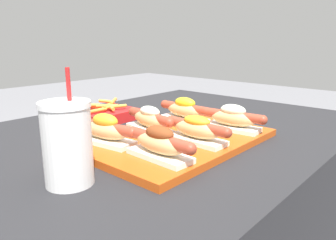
{
  "coord_description": "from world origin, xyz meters",
  "views": [
    {
      "loc": [
        -0.61,
        -0.65,
        0.97
      ],
      "look_at": [
        0.02,
        -0.09,
        0.76
      ],
      "focal_mm": 35.0,
      "sensor_mm": 36.0,
      "label": 1
    }
  ],
  "objects_px": {
    "serving_tray": "(174,139)",
    "sauce_bowl": "(215,115)",
    "hot_dog_3": "(106,130)",
    "hot_dog_5": "(185,110)",
    "drink_cup": "(67,143)",
    "hot_dog_0": "(160,143)",
    "hot_dog_2": "(233,118)",
    "hot_dog_4": "(150,119)",
    "fries_basket": "(106,114)",
    "hot_dog_1": "(197,129)"
  },
  "relations": [
    {
      "from": "serving_tray",
      "to": "drink_cup",
      "type": "relative_size",
      "value": 2.22
    },
    {
      "from": "hot_dog_4",
      "to": "hot_dog_5",
      "type": "distance_m",
      "value": 0.16
    },
    {
      "from": "drink_cup",
      "to": "fries_basket",
      "type": "bearing_deg",
      "value": 44.33
    },
    {
      "from": "drink_cup",
      "to": "hot_dog_0",
      "type": "bearing_deg",
      "value": -20.84
    },
    {
      "from": "drink_cup",
      "to": "sauce_bowl",
      "type": "bearing_deg",
      "value": 7.6
    },
    {
      "from": "serving_tray",
      "to": "fries_basket",
      "type": "distance_m",
      "value": 0.33
    },
    {
      "from": "hot_dog_2",
      "to": "sauce_bowl",
      "type": "height_order",
      "value": "hot_dog_2"
    },
    {
      "from": "hot_dog_1",
      "to": "serving_tray",
      "type": "bearing_deg",
      "value": 87.41
    },
    {
      "from": "hot_dog_2",
      "to": "hot_dog_1",
      "type": "bearing_deg",
      "value": 177.28
    },
    {
      "from": "hot_dog_1",
      "to": "hot_dog_4",
      "type": "relative_size",
      "value": 1.01
    },
    {
      "from": "fries_basket",
      "to": "hot_dog_0",
      "type": "bearing_deg",
      "value": -113.36
    },
    {
      "from": "hot_dog_1",
      "to": "hot_dog_3",
      "type": "distance_m",
      "value": 0.22
    },
    {
      "from": "hot_dog_4",
      "to": "hot_dog_5",
      "type": "xyz_separation_m",
      "value": [
        0.16,
        0.0,
        0.0
      ]
    },
    {
      "from": "hot_dog_3",
      "to": "hot_dog_5",
      "type": "relative_size",
      "value": 0.99
    },
    {
      "from": "hot_dog_3",
      "to": "hot_dog_4",
      "type": "xyz_separation_m",
      "value": [
        0.15,
        -0.0,
        -0.0
      ]
    },
    {
      "from": "sauce_bowl",
      "to": "fries_basket",
      "type": "height_order",
      "value": "fries_basket"
    },
    {
      "from": "hot_dog_4",
      "to": "hot_dog_2",
      "type": "bearing_deg",
      "value": -45.48
    },
    {
      "from": "hot_dog_3",
      "to": "drink_cup",
      "type": "relative_size",
      "value": 0.89
    },
    {
      "from": "fries_basket",
      "to": "hot_dog_3",
      "type": "bearing_deg",
      "value": -127.78
    },
    {
      "from": "serving_tray",
      "to": "hot_dog_3",
      "type": "height_order",
      "value": "hot_dog_3"
    },
    {
      "from": "drink_cup",
      "to": "fries_basket",
      "type": "xyz_separation_m",
      "value": [
        0.36,
        0.35,
        -0.06
      ]
    },
    {
      "from": "hot_dog_3",
      "to": "hot_dog_1",
      "type": "bearing_deg",
      "value": -46.24
    },
    {
      "from": "hot_dog_0",
      "to": "sauce_bowl",
      "type": "relative_size",
      "value": 3.39
    },
    {
      "from": "drink_cup",
      "to": "hot_dog_1",
      "type": "bearing_deg",
      "value": -10.77
    },
    {
      "from": "hot_dog_0",
      "to": "sauce_bowl",
      "type": "distance_m",
      "value": 0.46
    },
    {
      "from": "serving_tray",
      "to": "sauce_bowl",
      "type": "distance_m",
      "value": 0.3
    },
    {
      "from": "serving_tray",
      "to": "drink_cup",
      "type": "xyz_separation_m",
      "value": [
        -0.32,
        -0.02,
        0.07
      ]
    },
    {
      "from": "serving_tray",
      "to": "hot_dog_3",
      "type": "distance_m",
      "value": 0.18
    },
    {
      "from": "hot_dog_1",
      "to": "hot_dog_3",
      "type": "relative_size",
      "value": 1.01
    },
    {
      "from": "hot_dog_2",
      "to": "hot_dog_5",
      "type": "relative_size",
      "value": 1.0
    },
    {
      "from": "hot_dog_0",
      "to": "fries_basket",
      "type": "xyz_separation_m",
      "value": [
        0.18,
        0.42,
        -0.03
      ]
    },
    {
      "from": "sauce_bowl",
      "to": "drink_cup",
      "type": "xyz_separation_m",
      "value": [
        -0.62,
        -0.08,
        0.07
      ]
    },
    {
      "from": "hot_dog_1",
      "to": "fries_basket",
      "type": "height_order",
      "value": "hot_dog_1"
    },
    {
      "from": "hot_dog_5",
      "to": "sauce_bowl",
      "type": "xyz_separation_m",
      "value": [
        0.15,
        -0.02,
        -0.04
      ]
    },
    {
      "from": "hot_dog_5",
      "to": "fries_basket",
      "type": "xyz_separation_m",
      "value": [
        -0.11,
        0.25,
        -0.03
      ]
    },
    {
      "from": "hot_dog_3",
      "to": "hot_dog_2",
      "type": "bearing_deg",
      "value": -28.38
    },
    {
      "from": "hot_dog_2",
      "to": "hot_dog_4",
      "type": "xyz_separation_m",
      "value": [
        -0.16,
        0.16,
        -0.0
      ]
    },
    {
      "from": "hot_dog_1",
      "to": "sauce_bowl",
      "type": "relative_size",
      "value": 3.4
    },
    {
      "from": "serving_tray",
      "to": "hot_dog_5",
      "type": "relative_size",
      "value": 2.47
    },
    {
      "from": "hot_dog_4",
      "to": "sauce_bowl",
      "type": "relative_size",
      "value": 3.35
    },
    {
      "from": "hot_dog_0",
      "to": "fries_basket",
      "type": "relative_size",
      "value": 1.07
    },
    {
      "from": "hot_dog_4",
      "to": "drink_cup",
      "type": "distance_m",
      "value": 0.33
    },
    {
      "from": "hot_dog_4",
      "to": "hot_dog_5",
      "type": "height_order",
      "value": "hot_dog_5"
    },
    {
      "from": "hot_dog_3",
      "to": "drink_cup",
      "type": "distance_m",
      "value": 0.19
    },
    {
      "from": "serving_tray",
      "to": "hot_dog_1",
      "type": "distance_m",
      "value": 0.09
    },
    {
      "from": "hot_dog_5",
      "to": "hot_dog_3",
      "type": "bearing_deg",
      "value": 179.54
    },
    {
      "from": "hot_dog_1",
      "to": "hot_dog_5",
      "type": "height_order",
      "value": "hot_dog_5"
    },
    {
      "from": "serving_tray",
      "to": "hot_dog_4",
      "type": "xyz_separation_m",
      "value": [
        -0.01,
        0.08,
        0.04
      ]
    },
    {
      "from": "serving_tray",
      "to": "hot_dog_5",
      "type": "bearing_deg",
      "value": 28.74
    },
    {
      "from": "drink_cup",
      "to": "hot_dog_5",
      "type": "bearing_deg",
      "value": 11.76
    }
  ]
}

